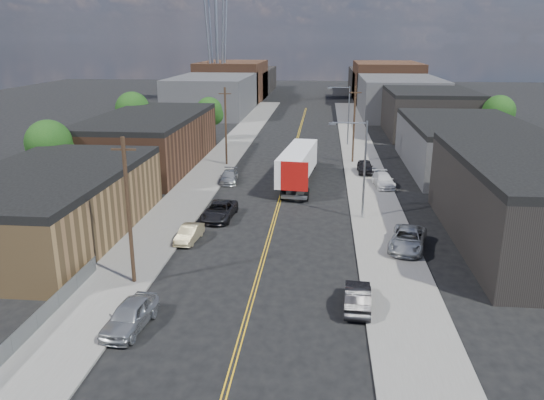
% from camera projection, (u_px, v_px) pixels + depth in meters
% --- Properties ---
extents(ground, '(260.00, 260.00, 0.00)m').
position_uv_depth(ground, '(296.00, 144.00, 82.65)').
color(ground, black).
rests_on(ground, ground).
extents(centerline, '(0.32, 120.00, 0.01)m').
position_uv_depth(centerline, '(289.00, 167.00, 68.37)').
color(centerline, gold).
rests_on(centerline, ground).
extents(sidewalk_left, '(5.00, 140.00, 0.15)m').
position_uv_depth(sidewalk_left, '(217.00, 164.00, 69.23)').
color(sidewalk_left, slate).
rests_on(sidewalk_left, ground).
extents(sidewalk_right, '(5.00, 140.00, 0.15)m').
position_uv_depth(sidewalk_right, '(364.00, 168.00, 67.47)').
color(sidewalk_right, slate).
rests_on(sidewalk_right, ground).
extents(warehouse_tan, '(12.00, 22.00, 5.60)m').
position_uv_depth(warehouse_tan, '(50.00, 204.00, 43.52)').
color(warehouse_tan, brown).
rests_on(warehouse_tan, ground).
extents(warehouse_brown, '(12.00, 26.00, 6.60)m').
position_uv_depth(warehouse_brown, '(150.00, 140.00, 68.12)').
color(warehouse_brown, '#4A2C1D').
rests_on(warehouse_brown, ground).
extents(industrial_right_b, '(14.00, 24.00, 6.10)m').
position_uv_depth(industrial_right_b, '(465.00, 145.00, 66.40)').
color(industrial_right_b, '#333335').
rests_on(industrial_right_b, ground).
extents(industrial_right_c, '(14.00, 22.00, 7.60)m').
position_uv_depth(industrial_right_c, '(428.00, 112.00, 90.92)').
color(industrial_right_c, black).
rests_on(industrial_right_c, ground).
extents(skyline_left_a, '(16.00, 30.00, 8.00)m').
position_uv_depth(skyline_left_a, '(214.00, 95.00, 116.65)').
color(skyline_left_a, '#333335').
rests_on(skyline_left_a, ground).
extents(skyline_right_a, '(16.00, 30.00, 8.00)m').
position_uv_depth(skyline_right_a, '(398.00, 96.00, 112.94)').
color(skyline_right_a, '#333335').
rests_on(skyline_right_a, ground).
extents(skyline_left_b, '(16.00, 26.00, 10.00)m').
position_uv_depth(skyline_left_b, '(233.00, 81.00, 140.15)').
color(skyline_left_b, '#4A2C1D').
rests_on(skyline_left_b, ground).
extents(skyline_right_b, '(16.00, 26.00, 10.00)m').
position_uv_depth(skyline_right_b, '(386.00, 82.00, 136.44)').
color(skyline_right_b, '#4A2C1D').
rests_on(skyline_right_b, ground).
extents(skyline_left_c, '(16.00, 40.00, 7.00)m').
position_uv_depth(skyline_left_c, '(244.00, 81.00, 159.62)').
color(skyline_left_c, black).
rests_on(skyline_left_c, ground).
extents(skyline_right_c, '(16.00, 40.00, 7.00)m').
position_uv_depth(skyline_right_c, '(378.00, 82.00, 155.92)').
color(skyline_right_c, black).
rests_on(skyline_right_c, ground).
extents(streetlight_near, '(3.39, 0.25, 9.00)m').
position_uv_depth(streetlight_near, '(360.00, 162.00, 47.08)').
color(streetlight_near, gray).
rests_on(streetlight_near, ground).
extents(streetlight_far, '(3.39, 0.25, 9.00)m').
position_uv_depth(streetlight_far, '(346.00, 111.00, 80.39)').
color(streetlight_far, gray).
rests_on(streetlight_far, ground).
extents(utility_pole_left_near, '(1.60, 0.26, 10.00)m').
position_uv_depth(utility_pole_left_near, '(129.00, 211.00, 34.32)').
color(utility_pole_left_near, black).
rests_on(utility_pole_left_near, ground).
extents(utility_pole_left_far, '(1.60, 0.26, 10.00)m').
position_uv_depth(utility_pole_left_far, '(226.00, 126.00, 67.63)').
color(utility_pole_left_far, black).
rests_on(utility_pole_left_far, ground).
extents(utility_pole_right, '(1.60, 0.26, 10.00)m').
position_uv_depth(utility_pole_right, '(354.00, 124.00, 68.97)').
color(utility_pole_right, black).
rests_on(utility_pole_right, ground).
extents(chainlink_fence, '(0.05, 16.00, 1.22)m').
position_uv_depth(chainlink_fence, '(37.00, 321.00, 29.75)').
color(chainlink_fence, slate).
rests_on(chainlink_fence, ground).
extents(tree_left_near, '(4.85, 4.76, 7.91)m').
position_uv_depth(tree_left_near, '(50.00, 146.00, 54.80)').
color(tree_left_near, black).
rests_on(tree_left_near, ground).
extents(tree_left_mid, '(5.10, 5.04, 8.37)m').
position_uv_depth(tree_left_mid, '(133.00, 111.00, 78.51)').
color(tree_left_mid, black).
rests_on(tree_left_mid, ground).
extents(tree_left_far, '(4.35, 4.20, 6.97)m').
position_uv_depth(tree_left_far, '(210.00, 112.00, 84.51)').
color(tree_left_far, black).
rests_on(tree_left_far, ground).
extents(tree_right_far, '(4.85, 4.76, 7.91)m').
position_uv_depth(tree_right_far, '(499.00, 114.00, 78.35)').
color(tree_right_far, black).
rests_on(tree_right_far, ground).
extents(semi_truck, '(4.08, 16.36, 4.22)m').
position_uv_depth(semi_truck, '(298.00, 162.00, 60.17)').
color(semi_truck, white).
rests_on(semi_truck, ground).
extents(car_left_a, '(2.44, 4.95, 1.62)m').
position_uv_depth(car_left_a, '(130.00, 315.00, 30.03)').
color(car_left_a, '#A6A9AB').
rests_on(car_left_a, ground).
extents(car_left_b, '(1.74, 4.08, 1.31)m').
position_uv_depth(car_left_b, '(189.00, 234.00, 43.08)').
color(car_left_b, '#998B64').
rests_on(car_left_b, ground).
extents(car_left_c, '(2.82, 5.63, 1.53)m').
position_uv_depth(car_left_c, '(219.00, 211.00, 48.42)').
color(car_left_c, black).
rests_on(car_left_c, ground).
extents(car_left_d, '(2.14, 4.71, 1.34)m').
position_uv_depth(car_left_d, '(229.00, 177.00, 60.71)').
color(car_left_d, '#9EA1A3').
rests_on(car_left_d, ground).
extents(car_right_oncoming, '(1.79, 4.55, 1.47)m').
position_uv_depth(car_right_oncoming, '(358.00, 297.00, 32.33)').
color(car_right_oncoming, black).
rests_on(car_right_oncoming, ground).
extents(car_right_lot_a, '(3.89, 6.08, 1.56)m').
position_uv_depth(car_right_lot_a, '(408.00, 239.00, 41.12)').
color(car_right_lot_a, '#ADB0B2').
rests_on(car_right_lot_a, sidewalk_right).
extents(car_right_lot_b, '(2.44, 5.04, 1.41)m').
position_uv_depth(car_right_lot_b, '(383.00, 180.00, 58.54)').
color(car_right_lot_b, silver).
rests_on(car_right_lot_b, sidewalk_right).
extents(car_right_lot_c, '(1.86, 4.49, 1.52)m').
position_uv_depth(car_right_lot_c, '(365.00, 167.00, 64.38)').
color(car_right_lot_c, black).
rests_on(car_right_lot_c, sidewalk_right).
extents(car_ahead_truck, '(2.26, 4.63, 1.27)m').
position_uv_depth(car_ahead_truck, '(308.00, 162.00, 68.28)').
color(car_ahead_truck, black).
rests_on(car_ahead_truck, ground).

